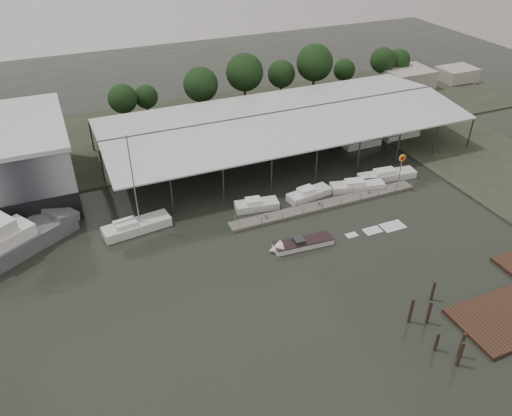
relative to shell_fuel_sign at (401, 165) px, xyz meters
name	(u,v)px	position (x,y,z in m)	size (l,w,h in m)	color
ground	(253,278)	(-27.00, -9.99, -3.93)	(200.00, 200.00, 0.00)	black
land_strip_far	(162,134)	(-27.00, 32.01, -3.83)	(140.00, 30.00, 0.30)	#383D2D
land_strip_east	(491,165)	(18.00, 0.01, -3.83)	(20.00, 60.00, 0.30)	#383D2D
covered_boat_shed	(283,115)	(-10.00, 18.01, 2.20)	(58.24, 24.00, 6.96)	silver
floating_dock	(325,205)	(-12.00, 0.01, -3.72)	(28.00, 2.00, 1.40)	#635F57
shell_fuel_sign	(401,165)	(0.00, 0.00, 0.00)	(1.10, 0.18, 5.55)	gray
distant_commercial_buildings	(423,77)	(32.03, 34.70, -2.08)	(22.00, 8.00, 4.00)	#9F978B
grey_trawler	(10,243)	(-51.87, 5.42, -2.35)	(16.72, 12.75, 8.84)	slate
white_sailboat	(136,226)	(-37.22, 4.45, -3.27)	(8.87, 3.67, 13.40)	white
speedboat_underway	(298,244)	(-19.70, -6.79, -3.53)	(19.15, 3.40, 2.00)	white
moored_cruiser_0	(256,205)	(-21.04, 3.13, -3.31)	(6.17, 3.06, 1.70)	white
moored_cruiser_1	(309,194)	(-13.09, 2.88, -3.31)	(6.77, 3.19, 1.70)	white
moored_cruiser_2	(357,186)	(-5.63, 2.07, -3.31)	(8.08, 3.90, 1.70)	white
moored_cruiser_3	(386,175)	(0.20, 3.04, -3.31)	(9.12, 3.28, 1.70)	white
mooring_pilings	(437,327)	(-13.72, -24.81, -2.83)	(4.55, 8.25, 3.67)	#322519
horizon_tree_line	(275,73)	(-2.17, 37.81, 2.25)	(65.11, 8.63, 10.98)	black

